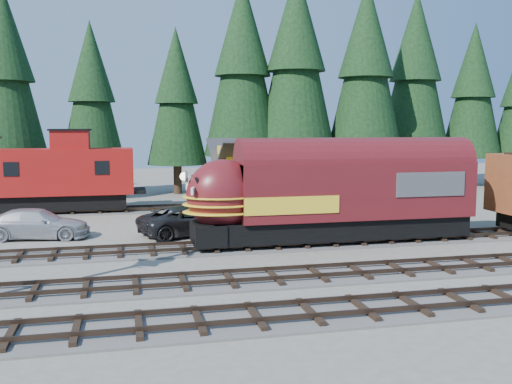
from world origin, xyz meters
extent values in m
plane|color=#6B665B|center=(0.00, 0.00, 0.00)|extent=(120.00, 120.00, 0.00)
cube|color=#4C4947|center=(-10.00, 18.00, 0.04)|extent=(32.00, 3.20, 0.08)
cube|color=#38281E|center=(-10.00, 17.28, 0.25)|extent=(32.00, 0.08, 0.16)
cube|color=#38281E|center=(-10.00, 18.72, 0.25)|extent=(32.00, 0.08, 0.16)
cube|color=yellow|center=(0.00, 10.50, 1.70)|extent=(12.00, 6.00, 3.40)
cube|color=gold|center=(0.00, 10.50, 4.12)|extent=(11.88, 3.30, 1.44)
cube|color=white|center=(-6.04, 9.50, 2.20)|extent=(0.06, 2.40, 0.60)
cone|color=black|center=(-20.59, 25.14, 10.32)|extent=(6.30, 6.30, 14.34)
cone|color=black|center=(-14.14, 26.33, 8.72)|extent=(5.32, 5.32, 12.12)
cone|color=black|center=(-6.99, 27.93, 8.71)|extent=(5.32, 5.32, 12.11)
cone|color=black|center=(-1.28, 26.58, 11.30)|extent=(6.89, 6.89, 15.70)
cone|color=black|center=(3.27, 25.41, 11.75)|extent=(7.17, 7.17, 16.32)
cone|color=black|center=(9.53, 24.65, 11.21)|extent=(6.84, 6.84, 15.58)
cone|color=black|center=(16.39, 28.36, 11.33)|extent=(6.91, 6.91, 15.74)
cone|color=black|center=(22.45, 27.73, 9.63)|extent=(5.87, 5.87, 13.38)
cube|color=black|center=(-0.84, 4.00, 0.85)|extent=(13.53, 2.42, 1.04)
cube|color=#5A1418|center=(-0.08, 4.00, 2.80)|extent=(12.34, 2.85, 2.85)
ellipsoid|color=#5A1418|center=(-7.01, 4.00, 2.70)|extent=(3.61, 2.79, 3.51)
cube|color=#38383A|center=(3.43, 4.00, 3.13)|extent=(3.80, 2.91, 1.23)
sphere|color=white|center=(-8.89, 4.00, 3.65)|extent=(0.42, 0.42, 0.42)
cube|color=black|center=(-16.28, 18.00, 0.85)|extent=(9.40, 2.42, 1.04)
cube|color=maroon|center=(-16.28, 18.00, 2.94)|extent=(10.44, 3.03, 3.13)
cube|color=maroon|center=(-15.24, 18.00, 5.13)|extent=(2.51, 2.30, 1.25)
imported|color=black|center=(-8.16, 8.07, 0.80)|extent=(6.34, 4.39, 1.61)
imported|color=#B1B3B9|center=(-16.36, 8.91, 0.80)|extent=(5.81, 3.02, 1.61)
camera|label=1|loc=(-11.73, -23.37, 6.05)|focal=40.00mm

